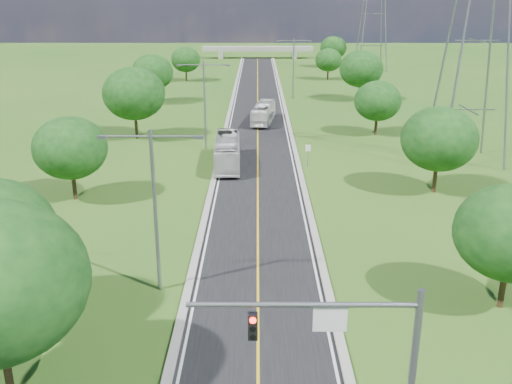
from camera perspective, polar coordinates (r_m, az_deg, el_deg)
ground at (r=80.79m, az=0.17°, el=7.09°), size 260.00×260.00×0.00m
road at (r=86.65m, az=0.17°, el=7.96°), size 8.00×150.00×0.06m
curb_left at (r=86.74m, az=-2.67°, el=8.00°), size 0.50×150.00×0.22m
curb_right at (r=86.74m, az=3.00°, el=8.00°), size 0.50×150.00×0.22m
signal_mast at (r=22.06m, az=10.18°, el=-14.84°), size 8.54×0.33×7.20m
speed_limit_sign at (r=59.25m, az=5.22°, el=4.04°), size 0.55×0.09×2.40m
overpass at (r=159.62m, az=0.16°, el=14.07°), size 30.00×3.00×3.20m
streetlight_near_left at (r=33.45m, az=-10.13°, el=-0.59°), size 5.90×0.25×10.00m
streetlight_mid_left at (r=65.19m, az=-5.18°, el=9.37°), size 5.90×0.25×10.00m
streetlight_far_right at (r=97.77m, az=3.77°, el=12.74°), size 5.90×0.25×10.00m
power_tower_near at (r=63.00m, az=21.40°, el=15.21°), size 9.00×6.40×28.00m
power_tower_far at (r=136.48m, az=11.70°, el=17.67°), size 9.00×6.40×28.00m
tree_lb at (r=51.14m, az=-18.10°, el=4.20°), size 6.30×6.30×7.33m
tree_lc at (r=71.49m, az=-12.11°, el=9.61°), size 7.56×7.56×8.79m
tree_ld at (r=95.26m, az=-10.33°, el=11.70°), size 6.72×6.72×7.82m
tree_le at (r=118.52m, az=-7.05°, el=13.02°), size 5.88×5.88×6.84m
tree_ra at (r=34.53m, az=24.18°, el=-3.74°), size 6.30×6.30×7.33m
tree_rb at (r=52.93m, az=17.85°, el=5.07°), size 6.72×6.72×7.82m
tree_rc at (r=73.64m, az=12.07°, el=8.90°), size 5.88×5.88×6.84m
tree_rd at (r=97.19m, az=10.47°, el=12.02°), size 7.14×7.14×8.30m
tree_re at (r=120.54m, az=7.25°, el=12.96°), size 5.46×5.46×6.35m
tree_rf at (r=140.66m, az=7.74°, el=14.10°), size 6.30×6.30×7.33m
bus_outbound at (r=79.39m, az=0.75°, el=7.91°), size 3.61×9.87×2.69m
bus_inbound at (r=59.42m, az=-2.88°, el=4.09°), size 2.90×10.77×2.98m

